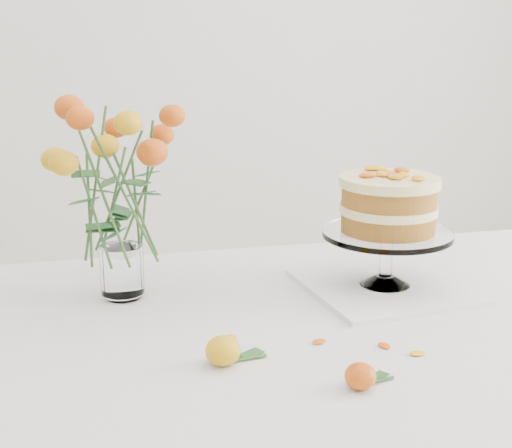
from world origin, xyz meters
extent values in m
cube|color=white|center=(0.00, 2.00, 1.35)|extent=(4.00, 0.04, 2.70)
cube|color=tan|center=(0.00, 0.00, 0.73)|extent=(1.40, 0.90, 0.04)
cylinder|color=tan|center=(-0.62, 0.37, 0.35)|extent=(0.06, 0.06, 0.71)
cube|color=silver|center=(0.00, 0.00, 0.75)|extent=(1.42, 0.92, 0.01)
cube|color=silver|center=(0.00, 0.46, 0.65)|extent=(1.42, 0.01, 0.20)
cube|color=white|center=(0.09, 0.12, 0.76)|extent=(0.34, 0.34, 0.01)
cylinder|color=white|center=(0.09, 0.12, 0.83)|extent=(0.03, 0.03, 0.08)
cylinder|color=white|center=(0.09, 0.12, 0.87)|extent=(0.26, 0.26, 0.01)
cylinder|color=#A16124|center=(0.09, 0.12, 0.90)|extent=(0.24, 0.24, 0.04)
cylinder|color=#FFF8A4|center=(0.09, 0.12, 0.92)|extent=(0.25, 0.25, 0.02)
cylinder|color=#A16124|center=(0.09, 0.12, 0.95)|extent=(0.24, 0.24, 0.04)
cylinder|color=#FFF8A4|center=(0.09, 0.12, 0.98)|extent=(0.26, 0.26, 0.02)
cylinder|color=white|center=(-0.43, 0.19, 0.76)|extent=(0.07, 0.07, 0.01)
cylinder|color=white|center=(-0.43, 0.19, 0.81)|extent=(0.08, 0.08, 0.10)
ellipsoid|color=gold|center=(-0.29, -0.14, 0.78)|extent=(0.06, 0.06, 0.05)
cylinder|color=#315923|center=(-0.25, -0.14, 0.76)|extent=(0.07, 0.01, 0.01)
ellipsoid|color=#BC4909|center=(-0.11, -0.26, 0.78)|extent=(0.05, 0.05, 0.04)
cylinder|color=#315923|center=(-0.08, -0.26, 0.76)|extent=(0.06, 0.02, 0.00)
ellipsoid|color=#FFA610|center=(-0.12, -0.10, 0.76)|extent=(0.03, 0.02, 0.00)
ellipsoid|color=#FFA610|center=(-0.02, -0.14, 0.76)|extent=(0.03, 0.02, 0.00)
ellipsoid|color=#FFA610|center=(0.02, -0.18, 0.76)|extent=(0.03, 0.02, 0.00)
ellipsoid|color=#FFA610|center=(-0.26, -0.05, 0.76)|extent=(0.03, 0.02, 0.00)
camera|label=1|loc=(-0.47, -1.15, 1.26)|focal=50.00mm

